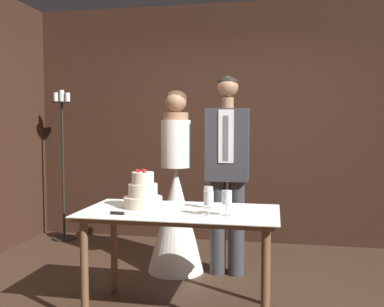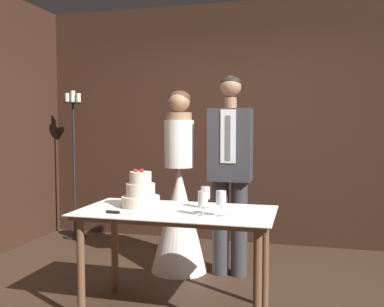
# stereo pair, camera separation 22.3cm
# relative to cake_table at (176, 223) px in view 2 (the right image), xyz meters

# --- Properties ---
(wall_back) EXTENTS (5.02, 0.12, 2.82)m
(wall_back) POSITION_rel_cake_table_xyz_m (0.14, 2.12, 0.73)
(wall_back) COLOR #382116
(wall_back) RESTS_ON ground_plane
(cake_table) EXTENTS (1.43, 0.74, 0.77)m
(cake_table) POSITION_rel_cake_table_xyz_m (0.00, 0.00, 0.00)
(cake_table) COLOR brown
(cake_table) RESTS_ON ground_plane
(tiered_cake) EXTENTS (0.29, 0.29, 0.29)m
(tiered_cake) POSITION_rel_cake_table_xyz_m (-0.30, 0.06, 0.20)
(tiered_cake) COLOR beige
(tiered_cake) RESTS_ON cake_table
(cake_knife) EXTENTS (0.41, 0.05, 0.02)m
(cake_knife) POSITION_rel_cake_table_xyz_m (-0.32, -0.23, 0.10)
(cake_knife) COLOR silver
(cake_knife) RESTS_ON cake_table
(wine_glass_near) EXTENTS (0.07, 0.07, 0.17)m
(wine_glass_near) POSITION_rel_cake_table_xyz_m (0.36, -0.12, 0.21)
(wine_glass_near) COLOR silver
(wine_glass_near) RESTS_ON cake_table
(wine_glass_middle) EXTENTS (0.07, 0.07, 0.17)m
(wine_glass_middle) POSITION_rel_cake_table_xyz_m (0.23, -0.13, 0.21)
(wine_glass_middle) COLOR silver
(wine_glass_middle) RESTS_ON cake_table
(wine_glass_far) EXTENTS (0.07, 0.07, 0.16)m
(wine_glass_far) POSITION_rel_cake_table_xyz_m (0.19, 0.12, 0.20)
(wine_glass_far) COLOR silver
(wine_glass_far) RESTS_ON cake_table
(bride) EXTENTS (0.54, 0.54, 1.72)m
(bride) POSITION_rel_cake_table_xyz_m (-0.24, 0.91, -0.05)
(bride) COLOR white
(bride) RESTS_ON ground_plane
(groom) EXTENTS (0.39, 0.25, 1.84)m
(groom) POSITION_rel_cake_table_xyz_m (0.24, 0.91, 0.33)
(groom) COLOR #38383D
(groom) RESTS_ON ground_plane
(candle_stand) EXTENTS (0.28, 0.28, 1.81)m
(candle_stand) POSITION_rel_cake_table_xyz_m (-1.85, 1.77, 0.23)
(candle_stand) COLOR black
(candle_stand) RESTS_ON ground_plane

